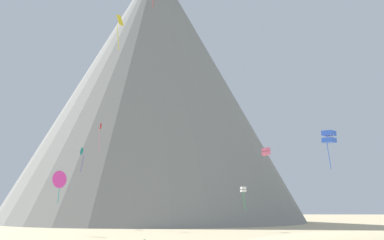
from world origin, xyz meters
name	(u,v)px	position (x,y,z in m)	size (l,w,h in m)	color
rock_massif	(153,90)	(-13.67, 88.85, 32.43)	(99.72, 99.72, 66.71)	gray
kite_red_mid	(100,131)	(-18.18, 53.45, 16.49)	(0.54, 0.93, 5.01)	red
kite_teal_low	(81,152)	(-22.36, 57.11, 13.35)	(0.83, 1.41, 4.54)	teal
kite_white_low	(243,190)	(5.91, 45.61, 6.12)	(0.92, 0.93, 3.48)	white
kite_rainbow_low	(266,152)	(9.16, 42.62, 11.60)	(1.47, 1.43, 1.22)	#E5668C
kite_yellow_high	(120,23)	(-11.57, 35.15, 28.87)	(0.92, 1.10, 5.30)	yellow
kite_magenta_low	(60,179)	(-19.07, 35.47, 7.20)	(2.32, 1.14, 4.33)	#D1339E
kite_blue_low	(329,137)	(16.10, 33.05, 12.35)	(1.98, 1.97, 4.94)	blue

